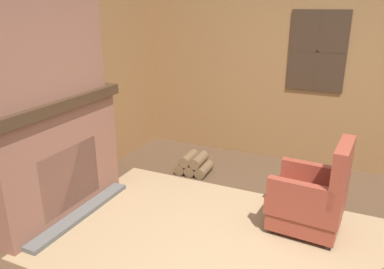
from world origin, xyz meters
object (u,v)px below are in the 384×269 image
(armchair, at_px, (312,199))
(firewood_stack, at_px, (194,164))
(oil_lamp_vase, at_px, (23,93))
(storage_case, at_px, (80,80))

(armchair, bearing_deg, firewood_stack, -21.50)
(oil_lamp_vase, xyz_separation_m, storage_case, (0.00, 0.80, -0.01))
(armchair, height_order, oil_lamp_vase, oil_lamp_vase)
(armchair, relative_size, firewood_stack, 2.20)
(oil_lamp_vase, distance_m, storage_case, 0.80)
(storage_case, bearing_deg, armchair, 3.54)
(armchair, distance_m, firewood_stack, 1.79)
(armchair, xyz_separation_m, firewood_stack, (-1.61, 0.76, -0.23))
(storage_case, bearing_deg, oil_lamp_vase, -90.01)
(firewood_stack, height_order, storage_case, storage_case)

